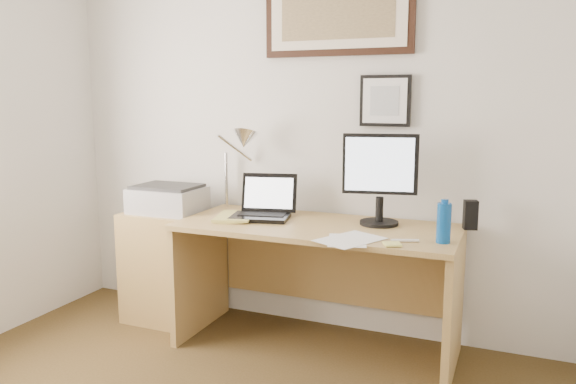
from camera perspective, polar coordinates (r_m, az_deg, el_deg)
The scene contains 17 objects.
wall_back at distance 3.54m, azimuth 2.70°, elevation 6.02°, with size 3.50×0.02×2.50m, color silver.
side_cabinet at distance 3.84m, azimuth -12.22°, elevation -7.35°, with size 0.50×0.40×0.73m, color #A37F44.
water_bottle at distance 2.91m, azimuth 15.55°, elevation -3.06°, with size 0.07×0.07×0.20m, color #0B4795.
bottle_cap at distance 2.88m, azimuth 15.65°, elevation -0.92°, with size 0.04×0.04×0.02m, color #0B4795.
speaker at distance 3.25m, azimuth 18.05°, elevation -2.22°, with size 0.07×0.06×0.16m, color black.
paper_sheet_a at distance 2.88m, azimuth 6.03°, elevation -4.91°, with size 0.19×0.27×0.00m, color white.
paper_sheet_b at distance 2.89m, azimuth 6.32°, elevation -4.81°, with size 0.23×0.33×0.00m, color white.
sticky_pad at distance 2.82m, azimuth 10.55°, elevation -5.23°, with size 0.08×0.08×0.01m, color #E6E56D.
marker_pen at distance 2.89m, azimuth 11.79°, elevation -4.85°, with size 0.02×0.02×0.14m, color white.
book at distance 3.41m, azimuth -7.19°, elevation -2.48°, with size 0.22×0.30×0.02m, color #C6BD5D.
desk at distance 3.36m, azimuth 3.36°, elevation -6.95°, with size 1.60×0.70×0.75m.
laptop at distance 3.39m, azimuth -2.51°, elevation -1.66°, with size 0.38×0.36×0.26m.
lcd_monitor at distance 3.20m, azimuth 9.32°, elevation 1.76°, with size 0.42×0.22×0.52m.
printer at distance 3.73m, azimuth -12.10°, elevation -0.68°, with size 0.44×0.34×0.18m.
desk_lamp at distance 3.54m, azimuth -4.62°, elevation 4.98°, with size 0.29×0.27×0.53m.
picture_large at distance 3.50m, azimuth 5.05°, elevation 17.45°, with size 0.92×0.04×0.47m.
picture_small at distance 3.38m, azimuth 9.84°, elevation 9.12°, with size 0.30×0.03×0.30m.
Camera 1 is at (1.20, -1.33, 1.47)m, focal length 35.00 mm.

